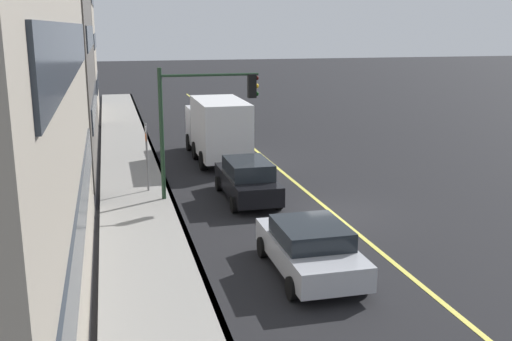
# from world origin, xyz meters

# --- Properties ---
(ground) EXTENTS (200.00, 200.00, 0.00)m
(ground) POSITION_xyz_m (0.00, 0.00, 0.00)
(ground) COLOR black
(sidewalk_slab) EXTENTS (80.00, 2.79, 0.15)m
(sidewalk_slab) POSITION_xyz_m (0.00, 6.79, 0.07)
(sidewalk_slab) COLOR gray
(sidewalk_slab) RESTS_ON ground
(curb_edge) EXTENTS (80.00, 0.16, 0.15)m
(curb_edge) POSITION_xyz_m (0.00, 5.47, 0.07)
(curb_edge) COLOR slate
(curb_edge) RESTS_ON ground
(lane_stripe_center) EXTENTS (80.00, 0.16, 0.01)m
(lane_stripe_center) POSITION_xyz_m (0.00, 0.00, 0.01)
(lane_stripe_center) COLOR #D8CC4C
(lane_stripe_center) RESTS_ON ground
(building_glass_right) EXTENTS (10.65, 9.67, 14.12)m
(building_glass_right) POSITION_xyz_m (27.64, 13.18, 7.06)
(building_glass_right) COLOR #9E9384
(building_glass_right) RESTS_ON ground
(car_silver) EXTENTS (4.40, 2.10, 1.44)m
(car_silver) POSITION_xyz_m (-4.95, 2.58, 0.75)
(car_silver) COLOR #A8AAB2
(car_silver) RESTS_ON ground
(car_black) EXTENTS (4.64, 1.89, 1.61)m
(car_black) POSITION_xyz_m (2.38, 2.61, 0.82)
(car_black) COLOR black
(car_black) RESTS_ON ground
(truck_white) EXTENTS (6.87, 2.42, 3.12)m
(truck_white) POSITION_xyz_m (9.70, 2.43, 1.66)
(truck_white) COLOR silver
(truck_white) RESTS_ON ground
(traffic_light_mast) EXTENTS (0.28, 3.83, 5.12)m
(traffic_light_mast) POSITION_xyz_m (2.82, 4.28, 3.53)
(traffic_light_mast) COLOR #1E3823
(traffic_light_mast) RESTS_ON ground
(street_sign_post) EXTENTS (0.60, 0.08, 2.89)m
(street_sign_post) POSITION_xyz_m (4.15, 6.30, 1.70)
(street_sign_post) COLOR slate
(street_sign_post) RESTS_ON ground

